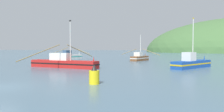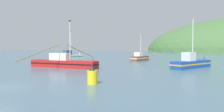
# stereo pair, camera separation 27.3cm
# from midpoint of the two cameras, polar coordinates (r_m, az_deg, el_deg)

# --- Properties ---
(ground_plane) EXTENTS (600.00, 600.00, 0.00)m
(ground_plane) POSITION_cam_midpoint_polar(r_m,az_deg,el_deg) (18.09, -28.40, -7.59)
(ground_plane) COLOR slate
(hill_far_left) EXTENTS (91.01, 72.81, 52.00)m
(hill_far_left) POSITION_cam_midpoint_polar(r_m,az_deg,el_deg) (226.68, 26.26, 1.19)
(hill_far_left) COLOR #2D562D
(hill_far_left) RESTS_ON ground
(fishing_boat_white) EXTENTS (12.88, 8.05, 7.65)m
(fishing_boat_white) POSITION_cam_midpoint_polar(r_m,az_deg,el_deg) (56.74, -11.39, -0.06)
(fishing_boat_white) COLOR white
(fishing_boat_white) RESTS_ON ground
(fishing_boat_blue) EXTENTS (6.46, 8.42, 7.64)m
(fishing_boat_blue) POSITION_cam_midpoint_polar(r_m,az_deg,el_deg) (33.24, 21.43, -1.87)
(fishing_boat_blue) COLOR #19479E
(fishing_boat_blue) RESTS_ON ground
(fishing_boat_red) EXTENTS (11.84, 17.26, 7.23)m
(fishing_boat_red) POSITION_cam_midpoint_polar(r_m,az_deg,el_deg) (32.59, -13.31, -1.82)
(fishing_boat_red) COLOR red
(fishing_boat_red) RESTS_ON ground
(fishing_boat_brown) EXTENTS (9.72, 6.58, 6.33)m
(fishing_boat_brown) POSITION_cam_midpoint_polar(r_m,az_deg,el_deg) (49.55, 7.89, -0.45)
(fishing_boat_brown) COLOR brown
(fishing_boat_brown) RESTS_ON ground
(channel_buoy) EXTENTS (0.85, 0.85, 1.63)m
(channel_buoy) POSITION_cam_midpoint_polar(r_m,az_deg,el_deg) (17.18, -5.08, -5.56)
(channel_buoy) COLOR yellow
(channel_buoy) RESTS_ON ground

